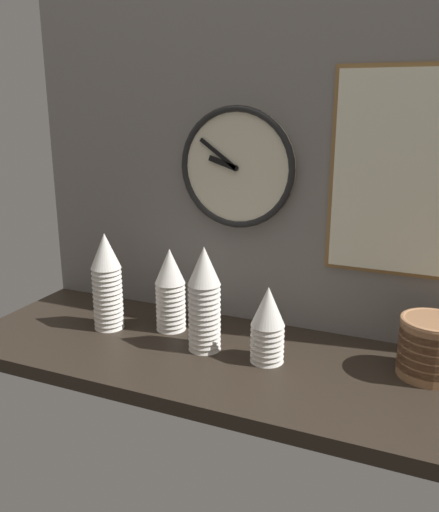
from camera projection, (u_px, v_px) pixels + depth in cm
name	position (u px, v px, depth cm)	size (l,w,h in cm)	color
ground_plane	(238.00, 362.00, 149.57)	(160.00, 56.00, 4.00)	black
wall_tiled_back	(273.00, 154.00, 157.80)	(160.00, 3.00, 105.00)	slate
cup_stack_left	(107.00, 281.00, 163.21)	(9.13, 9.13, 29.91)	white
cup_stack_center_right	(268.00, 324.00, 143.26)	(9.13, 9.13, 21.07)	white
cup_stack_center	(205.00, 299.00, 149.07)	(9.13, 9.13, 29.91)	white
cup_stack_center_left	(170.00, 289.00, 162.75)	(9.13, 9.13, 25.49)	white
bowl_stack_far_right	(431.00, 346.00, 136.07)	(16.12, 16.12, 15.45)	#996B47
wall_clock	(237.00, 168.00, 160.23)	(36.12, 2.70, 36.12)	beige
menu_board	(398.00, 174.00, 143.44)	(36.13, 1.32, 55.99)	olive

